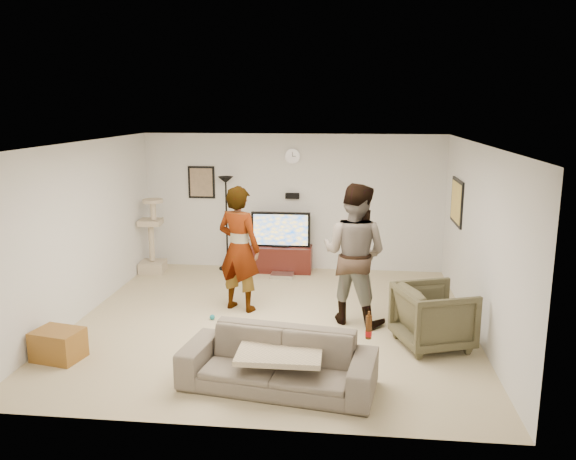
# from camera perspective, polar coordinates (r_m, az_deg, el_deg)

# --- Properties ---
(floor) EXTENTS (5.50, 5.50, 0.02)m
(floor) POSITION_cam_1_polar(r_m,az_deg,el_deg) (8.20, -1.50, -9.16)
(floor) COLOR tan
(floor) RESTS_ON ground
(ceiling) EXTENTS (5.50, 5.50, 0.02)m
(ceiling) POSITION_cam_1_polar(r_m,az_deg,el_deg) (7.64, -1.61, 8.71)
(ceiling) COLOR white
(ceiling) RESTS_ON wall_back
(wall_back) EXTENTS (5.50, 0.04, 2.50)m
(wall_back) POSITION_cam_1_polar(r_m,az_deg,el_deg) (10.50, 0.46, 2.78)
(wall_back) COLOR white
(wall_back) RESTS_ON floor
(wall_front) EXTENTS (5.50, 0.04, 2.50)m
(wall_front) POSITION_cam_1_polar(r_m,az_deg,el_deg) (5.22, -5.65, -7.23)
(wall_front) COLOR white
(wall_front) RESTS_ON floor
(wall_left) EXTENTS (0.04, 5.50, 2.50)m
(wall_left) POSITION_cam_1_polar(r_m,az_deg,el_deg) (8.63, -19.96, -0.07)
(wall_left) COLOR white
(wall_left) RESTS_ON floor
(wall_right) EXTENTS (0.04, 5.50, 2.50)m
(wall_right) POSITION_cam_1_polar(r_m,az_deg,el_deg) (7.94, 18.51, -0.99)
(wall_right) COLOR white
(wall_right) RESTS_ON floor
(wall_clock) EXTENTS (0.26, 0.04, 0.26)m
(wall_clock) POSITION_cam_1_polar(r_m,az_deg,el_deg) (10.37, 0.46, 7.39)
(wall_clock) COLOR silver
(wall_clock) RESTS_ON wall_back
(wall_speaker) EXTENTS (0.25, 0.10, 0.10)m
(wall_speaker) POSITION_cam_1_polar(r_m,az_deg,el_deg) (10.42, 0.43, 3.43)
(wall_speaker) COLOR black
(wall_speaker) RESTS_ON wall_back
(picture_back) EXTENTS (0.42, 0.03, 0.52)m
(picture_back) POSITION_cam_1_polar(r_m,az_deg,el_deg) (10.74, -8.64, 4.73)
(picture_back) COLOR #846E57
(picture_back) RESTS_ON wall_back
(picture_right) EXTENTS (0.03, 0.78, 0.62)m
(picture_right) POSITION_cam_1_polar(r_m,az_deg,el_deg) (9.43, 16.49, 2.71)
(picture_right) COLOR #E9BF5A
(picture_right) RESTS_ON wall_right
(tv_stand) EXTENTS (1.13, 0.45, 0.47)m
(tv_stand) POSITION_cam_1_polar(r_m,az_deg,el_deg) (10.50, -0.71, -2.89)
(tv_stand) COLOR #3E1410
(tv_stand) RESTS_ON floor
(console_box) EXTENTS (0.40, 0.30, 0.07)m
(console_box) POSITION_cam_1_polar(r_m,az_deg,el_deg) (10.17, -0.59, -4.57)
(console_box) COLOR silver
(console_box) RESTS_ON floor
(tv) EXTENTS (1.07, 0.08, 0.64)m
(tv) POSITION_cam_1_polar(r_m,az_deg,el_deg) (10.37, -0.72, 0.06)
(tv) COLOR black
(tv) RESTS_ON tv_stand
(tv_screen) EXTENTS (0.99, 0.01, 0.56)m
(tv_screen) POSITION_cam_1_polar(r_m,az_deg,el_deg) (10.33, -0.75, 0.01)
(tv_screen) COLOR yellow
(tv_screen) RESTS_ON tv
(floor_lamp) EXTENTS (0.32, 0.32, 1.73)m
(floor_lamp) POSITION_cam_1_polar(r_m,az_deg,el_deg) (10.57, -6.15, 0.63)
(floor_lamp) COLOR black
(floor_lamp) RESTS_ON floor
(cat_tree) EXTENTS (0.48, 0.48, 1.37)m
(cat_tree) POSITION_cam_1_polar(r_m,az_deg,el_deg) (10.64, -13.50, -0.54)
(cat_tree) COLOR #C0B195
(cat_tree) RESTS_ON floor
(person_left) EXTENTS (0.80, 0.67, 1.87)m
(person_left) POSITION_cam_1_polar(r_m,az_deg,el_deg) (8.42, -4.91, -1.87)
(person_left) COLOR #BCBCBC
(person_left) RESTS_ON floor
(person_right) EXTENTS (1.18, 1.07, 1.97)m
(person_right) POSITION_cam_1_polar(r_m,az_deg,el_deg) (7.95, 6.63, -2.38)
(person_right) COLOR #304297
(person_right) RESTS_ON floor
(sofa) EXTENTS (2.18, 1.12, 0.61)m
(sofa) POSITION_cam_1_polar(r_m,az_deg,el_deg) (6.29, -1.02, -12.95)
(sofa) COLOR #696054
(sofa) RESTS_ON floor
(throw_blanket) EXTENTS (0.90, 0.70, 0.06)m
(throw_blanket) POSITION_cam_1_polar(r_m,az_deg,el_deg) (6.25, -0.80, -12.08)
(throw_blanket) COLOR beige
(throw_blanket) RESTS_ON sofa
(beer_bottle) EXTENTS (0.06, 0.06, 0.25)m
(beer_bottle) POSITION_cam_1_polar(r_m,az_deg,el_deg) (6.09, 8.06, -9.59)
(beer_bottle) COLOR #4D270C
(beer_bottle) RESTS_ON sofa
(armchair) EXTENTS (1.09, 1.08, 0.79)m
(armchair) POSITION_cam_1_polar(r_m,az_deg,el_deg) (7.49, 14.32, -8.37)
(armchair) COLOR #49452F
(armchair) RESTS_ON floor
(side_table) EXTENTS (0.62, 0.51, 0.37)m
(side_table) POSITION_cam_1_polar(r_m,az_deg,el_deg) (7.51, -21.96, -10.57)
(side_table) COLOR brown
(side_table) RESTS_ON floor
(toy_ball) EXTENTS (0.08, 0.08, 0.08)m
(toy_ball) POSITION_cam_1_polar(r_m,az_deg,el_deg) (8.30, -7.57, -8.62)
(toy_ball) COLOR #187681
(toy_ball) RESTS_ON floor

